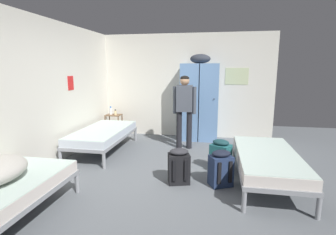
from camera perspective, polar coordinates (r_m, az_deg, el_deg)
ground_plane at (r=4.26m, az=-0.68°, el=-13.36°), size 8.79×8.79×0.00m
room_backdrop at (r=5.42m, az=-10.71°, el=5.87°), size 4.33×5.55×2.59m
locker_bank at (r=6.34m, az=6.90°, el=3.71°), size 0.90×0.55×2.07m
shelf_unit at (r=6.84m, az=-11.81°, el=-1.23°), size 0.38×0.30×0.57m
bed_right at (r=4.26m, az=20.96°, el=-8.60°), size 0.90×1.90×0.49m
bed_left_rear at (r=5.64m, az=-14.11°, el=-3.51°), size 0.90×1.90×0.49m
person_traveler at (r=5.60m, az=3.63°, el=2.71°), size 0.50×0.21×1.59m
water_bottle at (r=6.83m, az=-12.48°, el=1.44°), size 0.07×0.07×0.21m
lotion_bottle at (r=6.72m, az=-11.48°, el=1.07°), size 0.06×0.06×0.14m
backpack_navy at (r=4.04m, az=11.45°, el=-10.95°), size 0.39×0.40×0.55m
backpack_black at (r=4.05m, az=2.38°, el=-10.70°), size 0.37×0.39×0.55m
backpack_teal at (r=4.58m, az=11.40°, el=-8.30°), size 0.39×0.41×0.55m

